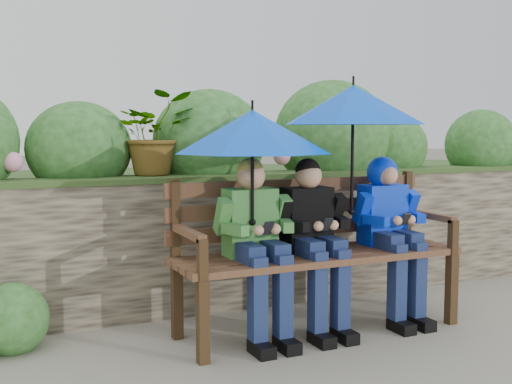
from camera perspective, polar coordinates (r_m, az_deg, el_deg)
name	(u,v)px	position (r m, az deg, el deg)	size (l,w,h in m)	color
ground	(262,333)	(4.44, 0.55, -12.41)	(60.00, 60.00, 0.00)	gray
garden_backdrop	(177,214)	(5.73, -7.06, -1.93)	(8.00, 2.85, 1.83)	#3F362E
park_bench	(313,242)	(4.44, 5.09, -4.48)	(1.99, 0.58, 1.05)	#372513
boy_left	(256,237)	(4.13, 0.04, -4.05)	(0.49, 0.57, 1.19)	#418131
boy_middle	(314,234)	(4.32, 5.19, -3.70)	(0.48, 0.56, 1.18)	black
boy_right	(390,221)	(4.66, 11.80, -2.58)	(0.48, 0.58, 1.18)	#002BCD
umbrella_left	(252,132)	(4.05, -0.32, 5.39)	(1.02, 1.02, 0.79)	#0047E2
umbrella_right	(353,105)	(4.47, 8.62, 7.66)	(0.97, 0.97, 0.95)	#0047E2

